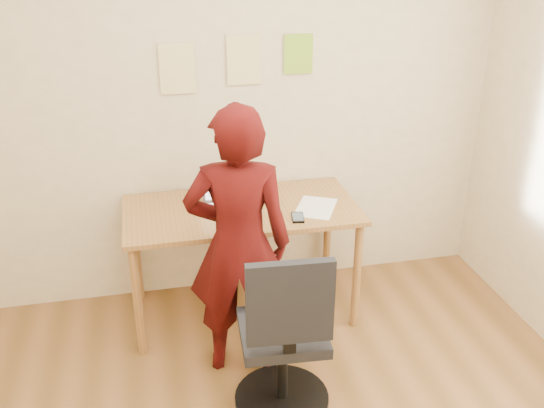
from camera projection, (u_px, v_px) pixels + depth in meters
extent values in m
cube|color=beige|center=(225.00, 92.00, 3.73)|extent=(3.50, 0.04, 2.70)
cube|color=#9B6535|center=(241.00, 210.00, 3.65)|extent=(1.40, 0.70, 0.03)
cylinder|color=#9B6535|center=(138.00, 302.00, 3.41)|extent=(0.05, 0.05, 0.71)
cylinder|color=#9B6535|center=(357.00, 276.00, 3.66)|extent=(0.05, 0.05, 0.71)
cylinder|color=#9B6535|center=(136.00, 251.00, 3.94)|extent=(0.05, 0.05, 0.71)
cylinder|color=#9B6535|center=(327.00, 232.00, 4.19)|extent=(0.05, 0.05, 0.71)
cube|color=silver|center=(232.00, 208.00, 3.62)|extent=(0.33, 0.25, 0.01)
cube|color=black|center=(232.00, 207.00, 3.62)|extent=(0.27, 0.15, 0.00)
cube|color=silver|center=(226.00, 183.00, 3.69)|extent=(0.31, 0.10, 0.21)
cube|color=white|center=(226.00, 183.00, 3.69)|extent=(0.28, 0.08, 0.17)
cube|color=white|center=(316.00, 207.00, 3.65)|extent=(0.33, 0.37, 0.00)
cube|color=black|center=(298.00, 217.00, 3.51)|extent=(0.09, 0.15, 0.01)
cube|color=#3F4C59|center=(298.00, 217.00, 3.51)|extent=(0.08, 0.12, 0.00)
cube|color=#DDCE84|center=(177.00, 69.00, 3.57)|extent=(0.21, 0.00, 0.30)
cube|color=#DDCE84|center=(244.00, 60.00, 3.64)|extent=(0.21, 0.00, 0.30)
cube|color=#82B929|center=(298.00, 54.00, 3.69)|extent=(0.18, 0.00, 0.24)
cube|color=black|center=(282.00, 332.00, 3.02)|extent=(0.45, 0.45, 0.06)
cube|color=black|center=(290.00, 303.00, 2.71)|extent=(0.40, 0.07, 0.42)
cube|color=black|center=(289.00, 341.00, 2.81)|extent=(0.06, 0.04, 0.11)
cylinder|color=black|center=(282.00, 368.00, 3.12)|extent=(0.06, 0.06, 0.42)
cylinder|color=black|center=(282.00, 398.00, 3.20)|extent=(0.50, 0.50, 0.03)
imported|color=#3C0908|center=(239.00, 245.00, 3.16)|extent=(0.62, 0.47, 1.53)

